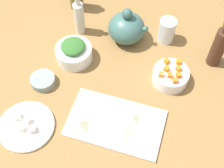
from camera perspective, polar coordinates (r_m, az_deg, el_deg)
tabletop at (r=121.94cm, az=0.00°, el=-1.70°), size 190.00×190.00×3.00cm
cutting_board at (r=113.28cm, az=0.65°, el=-7.20°), size 35.04×21.62×1.00cm
plate_tofu at (r=116.78cm, az=-15.52°, el=-7.50°), size 20.34×20.34×1.20cm
bowl_greens at (r=128.77cm, az=-7.01°, el=5.62°), size 14.88×14.88×6.27cm
bowl_carrots at (r=123.40cm, az=10.70°, el=1.43°), size 14.03×14.03×5.58cm
bowl_small_side at (r=124.48cm, az=-12.62°, el=0.62°), size 9.66×9.66×3.23cm
teapot at (r=132.86cm, az=2.70°, el=10.32°), size 17.16×15.47×16.63cm
bottle_1 at (r=128.66cm, az=19.08°, el=6.51°), size 5.45×5.45×22.80cm
bottle_3 at (r=135.42cm, az=-6.07°, el=12.16°), size 4.45×4.45×20.72cm
drinking_glass_0 at (r=135.23cm, az=10.07°, el=9.70°), size 7.09×7.09×10.88cm
carrot_cube_0 at (r=118.65cm, az=9.03°, el=1.74°), size 1.92×1.92×1.80cm
carrot_cube_1 at (r=120.61cm, az=9.98°, el=2.79°), size 2.21×2.21×1.80cm
carrot_cube_2 at (r=117.97cm, az=11.55°, el=0.63°), size 2.39×2.39×1.80cm
carrot_cube_3 at (r=121.50cm, az=12.18°, el=2.76°), size 2.54×2.54×1.80cm
carrot_cube_4 at (r=119.70cm, az=12.16°, el=1.61°), size 2.45×2.45×1.80cm
carrot_cube_5 at (r=122.90cm, az=10.04°, el=4.16°), size 2.52×2.52×1.80cm
carrot_cube_6 at (r=123.55cm, az=12.18°, el=3.99°), size 2.27×2.27×1.80cm
carrot_cube_7 at (r=119.00cm, az=10.63°, el=1.59°), size 2.01×2.01×1.80cm
chopped_greens_mound at (r=125.28cm, az=-7.23°, el=6.95°), size 10.46×10.60×2.94cm
tofu_cube_0 at (r=114.93cm, az=-16.42°, el=-7.84°), size 2.71×2.71×2.20cm
tofu_cube_1 at (r=115.80cm, az=-15.33°, el=-6.48°), size 2.47×2.47×2.20cm
tofu_cube_2 at (r=117.58cm, az=-17.02°, el=-5.73°), size 2.99×2.99×2.20cm
tofu_cube_3 at (r=113.71cm, az=-14.45°, el=-8.07°), size 3.07×3.07×2.20cm
dumpling_0 at (r=112.55cm, az=3.87°, el=-6.18°), size 6.40×6.49×2.54cm
dumpling_1 at (r=109.83cm, az=2.37°, el=-8.65°), size 5.85×6.24×2.88cm
dumpling_2 at (r=111.40cm, az=-5.98°, el=-7.35°), size 8.00×8.08×3.09cm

